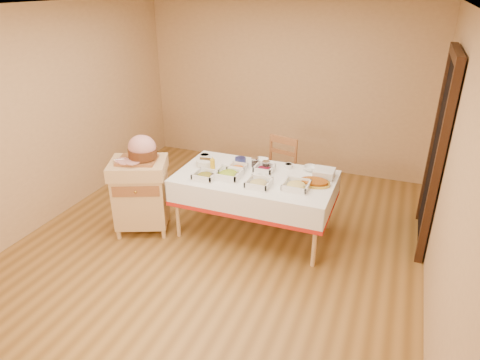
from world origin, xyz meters
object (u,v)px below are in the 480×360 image
(butcher_cart, at_px, (141,192))
(dining_chair, at_px, (277,174))
(bread_basket, at_px, (205,163))
(plate_stack, at_px, (324,173))
(preserve_jar_left, at_px, (255,163))
(brass_platter, at_px, (314,182))
(mustard_bottle, at_px, (213,165))
(ham_on_board, at_px, (141,150))
(dining_table, at_px, (255,188))
(preserve_jar_right, at_px, (266,166))

(butcher_cart, bearing_deg, dining_chair, 39.40)
(dining_chair, distance_m, bread_basket, 1.01)
(bread_basket, xyz_separation_m, plate_stack, (1.41, 0.20, 0.01))
(preserve_jar_left, bearing_deg, butcher_cart, -150.52)
(bread_basket, bearing_deg, dining_chair, 41.42)
(dining_chair, distance_m, brass_platter, 0.95)
(preserve_jar_left, bearing_deg, mustard_bottle, -144.71)
(plate_stack, bearing_deg, ham_on_board, -162.21)
(mustard_bottle, bearing_deg, plate_stack, 13.22)
(dining_table, bearing_deg, brass_platter, 2.25)
(dining_chair, distance_m, mustard_bottle, 1.00)
(dining_table, bearing_deg, preserve_jar_left, 110.75)
(dining_chair, height_order, preserve_jar_left, dining_chair)
(preserve_jar_left, distance_m, preserve_jar_right, 0.17)
(dining_table, bearing_deg, butcher_cart, -161.68)
(dining_chair, xyz_separation_m, preserve_jar_left, (-0.15, -0.44, 0.31))
(mustard_bottle, xyz_separation_m, brass_platter, (1.20, 0.08, -0.06))
(dining_chair, bearing_deg, butcher_cart, -140.60)
(mustard_bottle, xyz_separation_m, plate_stack, (1.27, 0.30, -0.03))
(dining_table, xyz_separation_m, dining_chair, (0.06, 0.69, -0.10))
(butcher_cart, relative_size, brass_platter, 2.56)
(mustard_bottle, bearing_deg, preserve_jar_right, 23.07)
(dining_table, distance_m, dining_chair, 0.70)
(preserve_jar_left, xyz_separation_m, plate_stack, (0.84, -0.00, -0.00))
(dining_chair, relative_size, preserve_jar_right, 8.55)
(ham_on_board, distance_m, plate_stack, 2.12)
(ham_on_board, xyz_separation_m, brass_platter, (1.94, 0.42, -0.26))
(dining_table, bearing_deg, bread_basket, 175.64)
(mustard_bottle, bearing_deg, preserve_jar_left, 35.29)
(mustard_bottle, height_order, plate_stack, mustard_bottle)
(butcher_cart, relative_size, preserve_jar_right, 7.98)
(dining_table, bearing_deg, ham_on_board, -162.56)
(preserve_jar_right, bearing_deg, bread_basket, -168.47)
(dining_table, relative_size, preserve_jar_right, 15.94)
(ham_on_board, distance_m, brass_platter, 2.00)
(preserve_jar_right, relative_size, bread_basket, 0.51)
(mustard_bottle, distance_m, brass_platter, 1.21)
(preserve_jar_right, height_order, brass_platter, preserve_jar_right)
(dining_chair, bearing_deg, ham_on_board, -140.55)
(mustard_bottle, relative_size, plate_stack, 0.79)
(preserve_jar_left, bearing_deg, preserve_jar_right, -18.66)
(brass_platter, bearing_deg, mustard_bottle, -176.37)
(dining_table, height_order, dining_chair, dining_chair)
(dining_table, bearing_deg, preserve_jar_right, 72.74)
(brass_platter, bearing_deg, dining_table, -177.75)
(dining_chair, bearing_deg, plate_stack, -32.64)
(butcher_cart, height_order, plate_stack, butcher_cart)
(dining_chair, bearing_deg, dining_table, -94.96)
(ham_on_board, xyz_separation_m, mustard_bottle, (0.74, 0.34, -0.20))
(mustard_bottle, distance_m, bread_basket, 0.18)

